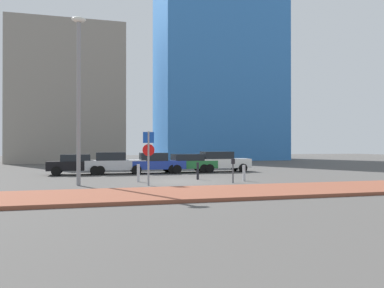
{
  "coord_description": "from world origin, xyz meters",
  "views": [
    {
      "loc": [
        -4.68,
        -20.11,
        1.99
      ],
      "look_at": [
        1.37,
        2.97,
        2.12
      ],
      "focal_mm": 34.27,
      "sensor_mm": 36.0,
      "label": 1
    }
  ],
  "objects_px": {
    "parking_meter": "(233,167)",
    "traffic_bollard_near": "(198,171)",
    "parked_car_black": "(78,164)",
    "parked_car_silver": "(114,163)",
    "parked_car_green": "(188,163)",
    "street_lamp": "(79,88)",
    "parking_sign_post": "(148,152)",
    "traffic_bollard_far": "(244,173)",
    "parked_car_blue": "(155,163)",
    "traffic_bollard_mid": "(138,173)",
    "parked_car_white": "(219,161)"
  },
  "relations": [
    {
      "from": "parked_car_white",
      "to": "traffic_bollard_mid",
      "type": "xyz_separation_m",
      "value": [
        -6.94,
        -6.5,
        -0.32
      ]
    },
    {
      "from": "parked_car_white",
      "to": "parked_car_black",
      "type": "bearing_deg",
      "value": -178.2
    },
    {
      "from": "parked_car_blue",
      "to": "parking_sign_post",
      "type": "bearing_deg",
      "value": -100.99
    },
    {
      "from": "parked_car_green",
      "to": "traffic_bollard_mid",
      "type": "relative_size",
      "value": 4.35
    },
    {
      "from": "parked_car_black",
      "to": "traffic_bollard_far",
      "type": "height_order",
      "value": "parked_car_black"
    },
    {
      "from": "traffic_bollard_near",
      "to": "traffic_bollard_mid",
      "type": "height_order",
      "value": "traffic_bollard_near"
    },
    {
      "from": "parking_sign_post",
      "to": "parked_car_green",
      "type": "bearing_deg",
      "value": 63.97
    },
    {
      "from": "parked_car_green",
      "to": "traffic_bollard_mid",
      "type": "bearing_deg",
      "value": -124.45
    },
    {
      "from": "parked_car_silver",
      "to": "parked_car_green",
      "type": "height_order",
      "value": "parked_car_silver"
    },
    {
      "from": "parked_car_black",
      "to": "parked_car_blue",
      "type": "xyz_separation_m",
      "value": [
        5.33,
        0.02,
        0.02
      ]
    },
    {
      "from": "parked_car_green",
      "to": "parked_car_white",
      "type": "relative_size",
      "value": 0.93
    },
    {
      "from": "parked_car_white",
      "to": "parking_sign_post",
      "type": "distance_m",
      "value": 10.86
    },
    {
      "from": "parked_car_silver",
      "to": "traffic_bollard_far",
      "type": "height_order",
      "value": "parked_car_silver"
    },
    {
      "from": "parking_sign_post",
      "to": "traffic_bollard_mid",
      "type": "distance_m",
      "value": 2.39
    },
    {
      "from": "parking_meter",
      "to": "traffic_bollard_near",
      "type": "distance_m",
      "value": 2.73
    },
    {
      "from": "parked_car_blue",
      "to": "street_lamp",
      "type": "relative_size",
      "value": 0.5
    },
    {
      "from": "parked_car_black",
      "to": "traffic_bollard_near",
      "type": "distance_m",
      "value": 9.0
    },
    {
      "from": "parked_car_silver",
      "to": "traffic_bollard_near",
      "type": "height_order",
      "value": "parked_car_silver"
    },
    {
      "from": "parked_car_white",
      "to": "traffic_bollard_near",
      "type": "relative_size",
      "value": 4.46
    },
    {
      "from": "parked_car_green",
      "to": "street_lamp",
      "type": "height_order",
      "value": "street_lamp"
    },
    {
      "from": "parking_sign_post",
      "to": "traffic_bollard_mid",
      "type": "xyz_separation_m",
      "value": [
        -0.28,
        2.03,
        -1.22
      ]
    },
    {
      "from": "street_lamp",
      "to": "parked_car_silver",
      "type": "bearing_deg",
      "value": 74.24
    },
    {
      "from": "parked_car_silver",
      "to": "parked_car_blue",
      "type": "relative_size",
      "value": 0.98
    },
    {
      "from": "parking_sign_post",
      "to": "traffic_bollard_mid",
      "type": "bearing_deg",
      "value": 97.8
    },
    {
      "from": "street_lamp",
      "to": "traffic_bollard_mid",
      "type": "relative_size",
      "value": 8.72
    },
    {
      "from": "parked_car_silver",
      "to": "traffic_bollard_near",
      "type": "bearing_deg",
      "value": -51.41
    },
    {
      "from": "parked_car_black",
      "to": "parked_car_silver",
      "type": "relative_size",
      "value": 1.0
    },
    {
      "from": "parked_car_black",
      "to": "parked_car_silver",
      "type": "distance_m",
      "value": 2.44
    },
    {
      "from": "parked_car_blue",
      "to": "street_lamp",
      "type": "bearing_deg",
      "value": -124.28
    },
    {
      "from": "traffic_bollard_near",
      "to": "traffic_bollard_mid",
      "type": "relative_size",
      "value": 1.05
    },
    {
      "from": "parking_sign_post",
      "to": "street_lamp",
      "type": "relative_size",
      "value": 0.32
    },
    {
      "from": "parked_car_silver",
      "to": "traffic_bollard_near",
      "type": "distance_m",
      "value": 7.35
    },
    {
      "from": "parked_car_silver",
      "to": "parking_sign_post",
      "type": "distance_m",
      "value": 8.46
    },
    {
      "from": "parking_meter",
      "to": "traffic_bollard_far",
      "type": "relative_size",
      "value": 1.44
    },
    {
      "from": "parked_car_silver",
      "to": "parked_car_green",
      "type": "distance_m",
      "value": 5.44
    },
    {
      "from": "street_lamp",
      "to": "traffic_bollard_far",
      "type": "bearing_deg",
      "value": 0.79
    },
    {
      "from": "parked_car_silver",
      "to": "traffic_bollard_mid",
      "type": "bearing_deg",
      "value": -80.75
    },
    {
      "from": "parked_car_silver",
      "to": "street_lamp",
      "type": "bearing_deg",
      "value": -105.76
    },
    {
      "from": "parked_car_silver",
      "to": "traffic_bollard_far",
      "type": "relative_size",
      "value": 4.61
    },
    {
      "from": "parked_car_silver",
      "to": "traffic_bollard_mid",
      "type": "distance_m",
      "value": 6.36
    },
    {
      "from": "parking_sign_post",
      "to": "parking_meter",
      "type": "height_order",
      "value": "parking_sign_post"
    },
    {
      "from": "traffic_bollard_far",
      "to": "parked_car_black",
      "type": "bearing_deg",
      "value": 142.39
    },
    {
      "from": "street_lamp",
      "to": "parked_car_black",
      "type": "bearing_deg",
      "value": 92.74
    },
    {
      "from": "parked_car_white",
      "to": "traffic_bollard_near",
      "type": "distance_m",
      "value": 6.86
    },
    {
      "from": "parking_sign_post",
      "to": "traffic_bollard_far",
      "type": "distance_m",
      "value": 5.8
    },
    {
      "from": "parked_car_green",
      "to": "traffic_bollard_mid",
      "type": "distance_m",
      "value": 7.81
    },
    {
      "from": "parking_meter",
      "to": "traffic_bollard_mid",
      "type": "distance_m",
      "value": 5.2
    },
    {
      "from": "traffic_bollard_near",
      "to": "street_lamp",
      "type": "bearing_deg",
      "value": -166.06
    },
    {
      "from": "parking_sign_post",
      "to": "traffic_bollard_far",
      "type": "bearing_deg",
      "value": 10.57
    },
    {
      "from": "parked_car_green",
      "to": "parking_sign_post",
      "type": "relative_size",
      "value": 1.56
    }
  ]
}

